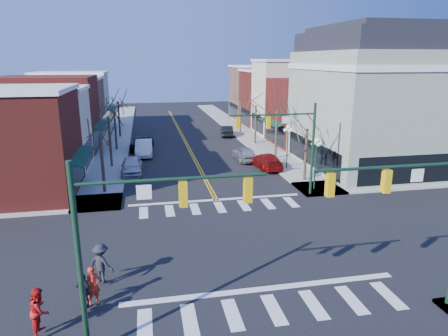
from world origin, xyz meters
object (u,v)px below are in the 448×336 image
victorian_corner (374,99)px  car_right_far (227,131)px  car_right_mid (244,154)px  pedestrian_red_a (93,286)px  car_left_mid (144,148)px  pedestrian_dark_b (101,263)px  car_left_near (132,166)px  lamppost_corner (316,155)px  car_left_far (142,144)px  pedestrian_red_b (40,310)px  pedestrian_dark_a (84,290)px  lamppost_midblock (288,139)px  car_right_near (266,161)px

victorian_corner → car_right_far: 22.20m
car_right_mid → pedestrian_red_a: (-12.54, -23.62, 0.23)m
car_left_mid → pedestrian_dark_b: size_ratio=2.66×
car_left_near → pedestrian_dark_b: bearing=-92.6°
lamppost_corner → car_left_far: size_ratio=0.82×
victorian_corner → car_right_mid: victorian_corner is taller
car_right_mid → pedestrian_red_b: (-14.30, -25.18, 0.34)m
lamppost_corner → pedestrian_dark_a: lamppost_corner is taller
car_left_mid → lamppost_midblock: bearing=-31.3°
victorian_corner → car_right_far: bearing=119.3°
car_right_near → car_right_mid: 3.59m
lamppost_midblock → car_right_far: (-2.16, 18.17, -2.23)m
car_left_far → lamppost_midblock: bearing=-35.0°
car_left_mid → pedestrian_red_a: bearing=-93.2°
lamppost_midblock → pedestrian_red_b: bearing=-129.7°
car_left_far → car_left_near: bearing=-89.5°
car_right_mid → car_right_far: 14.05m
car_right_mid → pedestrian_dark_b: pedestrian_dark_b is taller
victorian_corner → car_left_mid: 24.30m
car_left_near → pedestrian_dark_a: 20.89m
lamppost_midblock → pedestrian_dark_b: (-15.51, -17.76, -1.84)m
pedestrian_dark_a → victorian_corner: bearing=81.8°
pedestrian_red_a → lamppost_midblock: bearing=24.8°
pedestrian_red_a → pedestrian_dark_a: (-0.37, -0.15, -0.08)m
victorian_corner → car_right_far: (-10.46, 18.67, -5.93)m
car_left_mid → car_right_far: car_left_mid is taller
car_right_mid → car_right_far: (0.99, 14.02, -0.04)m
car_right_near → pedestrian_red_a: 24.59m
lamppost_corner → pedestrian_red_b: (-17.45, -14.53, -1.86)m
lamppost_midblock → pedestrian_dark_a: (-16.06, -19.62, -2.04)m
car_left_mid → pedestrian_red_a: size_ratio=3.04×
lamppost_corner → car_left_near: lamppost_corner is taller
victorian_corner → lamppost_corner: (-8.30, -6.00, -3.70)m
lamppost_corner → pedestrian_dark_b: lamppost_corner is taller
lamppost_corner → car_left_mid: size_ratio=0.84×
victorian_corner → pedestrian_dark_a: size_ratio=9.27×
victorian_corner → car_right_near: size_ratio=2.81×
lamppost_midblock → car_right_far: size_ratio=0.98×
car_right_mid → pedestrian_dark_a: pedestrian_dark_a is taller
lamppost_corner → car_left_mid: bearing=131.6°
victorian_corner → lamppost_midblock: 9.10m
pedestrian_dark_a → pedestrian_red_a: bearing=66.2°
victorian_corner → pedestrian_red_b: (-25.75, -20.53, -5.56)m
lamppost_midblock → pedestrian_red_a: 25.09m
car_left_near → car_right_near: size_ratio=0.92×
car_left_near → lamppost_midblock: bearing=-4.7°
victorian_corner → lamppost_midblock: size_ratio=3.29×
car_left_far → pedestrian_red_b: 32.92m
car_right_far → pedestrian_dark_b: pedestrian_dark_b is taller
lamppost_midblock → car_right_near: bearing=155.5°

